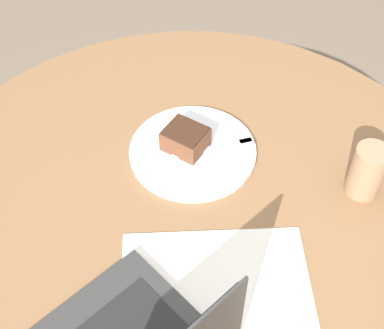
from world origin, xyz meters
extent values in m
cylinder|color=brown|center=(0.00, 0.00, 0.35)|extent=(0.13, 0.13, 0.66)
cylinder|color=brown|center=(0.00, 0.00, 0.70)|extent=(1.12, 1.12, 0.03)
cube|color=white|center=(0.03, -0.17, 0.71)|extent=(0.33, 0.22, 0.00)
cylinder|color=silver|center=(0.01, 0.13, 0.72)|extent=(0.26, 0.26, 0.01)
cube|color=brown|center=(0.00, 0.14, 0.75)|extent=(0.11, 0.10, 0.05)
cube|color=#351E13|center=(0.00, 0.14, 0.77)|extent=(0.10, 0.10, 0.00)
cube|color=silver|center=(0.05, 0.13, 0.73)|extent=(0.17, 0.05, 0.00)
cube|color=silver|center=(0.13, 0.14, 0.73)|extent=(0.03, 0.03, 0.00)
cylinder|color=#997556|center=(0.33, 0.01, 0.77)|extent=(0.06, 0.06, 0.11)
camera|label=1|loc=(-0.05, -0.61, 1.52)|focal=50.00mm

